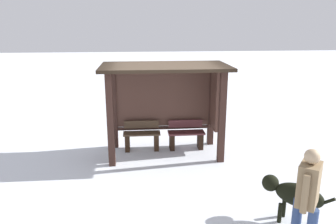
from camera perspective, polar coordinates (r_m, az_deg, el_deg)
name	(u,v)px	position (r m, az deg, el deg)	size (l,w,h in m)	color
ground_plane	(165,154)	(8.51, -0.51, -7.23)	(60.00, 60.00, 0.00)	silver
bus_shelter	(168,89)	(8.23, 0.08, 3.94)	(3.07, 1.66, 2.28)	#39231D
bench_left_inside	(142,137)	(8.65, -4.58, -4.41)	(0.96, 0.34, 0.77)	#4B3828
bench_center_inside	(186,136)	(8.74, 3.16, -4.24)	(0.96, 0.37, 0.75)	#562A2D
person_walking	(307,195)	(5.12, 23.08, -13.10)	(0.44, 0.51, 1.62)	olive
dog	(294,194)	(5.94, 21.04, -13.20)	(0.92, 0.85, 0.76)	black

